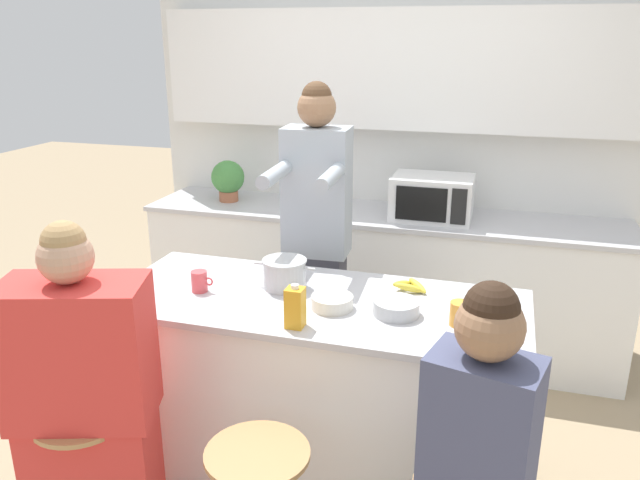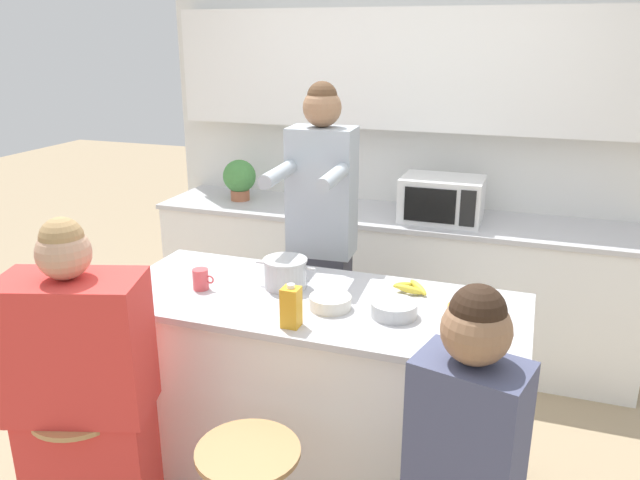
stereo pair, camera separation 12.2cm
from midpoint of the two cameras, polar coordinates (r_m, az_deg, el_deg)
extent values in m
plane|color=tan|center=(3.24, 0.67, -20.67)|extent=(16.00, 16.00, 0.00)
cube|color=silver|center=(4.30, 8.48, 8.88)|extent=(3.36, 0.06, 2.70)
cube|color=white|center=(4.14, 8.49, 15.15)|extent=(3.09, 0.16, 0.75)
cube|color=white|center=(4.22, 7.01, -3.92)|extent=(3.09, 0.59, 0.91)
cube|color=#BCBCC1|center=(4.07, 7.26, 2.19)|extent=(3.12, 0.62, 0.03)
cube|color=black|center=(3.22, 0.67, -20.25)|extent=(1.72, 0.65, 0.06)
cube|color=white|center=(2.96, 0.70, -13.42)|extent=(1.80, 0.73, 0.84)
cube|color=#BCBCC1|center=(2.76, 0.74, -5.71)|extent=(1.84, 0.77, 0.03)
cylinder|color=#B7BABC|center=(2.87, -19.17, -19.76)|extent=(0.04, 0.04, 0.60)
cylinder|color=tan|center=(2.69, -19.87, -14.51)|extent=(0.38, 0.38, 0.02)
cylinder|color=tan|center=(2.35, -5.06, -18.76)|extent=(0.38, 0.38, 0.02)
cube|color=#383842|center=(3.55, 1.17, -8.15)|extent=(0.30, 0.24, 0.91)
cube|color=#9EA8B2|center=(3.28, 1.26, 4.40)|extent=(0.35, 0.24, 0.68)
cylinder|color=#9EA8B2|center=(3.00, -2.70, 6.02)|extent=(0.09, 0.38, 0.07)
cylinder|color=#9EA8B2|center=(2.93, 2.37, 5.71)|extent=(0.09, 0.38, 0.07)
sphere|color=#936B4C|center=(3.20, 1.31, 12.01)|extent=(0.21, 0.21, 0.20)
sphere|color=#513823|center=(3.19, 1.32, 12.97)|extent=(0.16, 0.16, 0.15)
cube|color=red|center=(2.86, -18.74, -19.84)|extent=(0.54, 0.40, 0.64)
cube|color=red|center=(2.54, -20.10, -9.14)|extent=(0.59, 0.43, 0.55)
sphere|color=tan|center=(2.40, -21.07, -1.12)|extent=(0.25, 0.25, 0.20)
sphere|color=#A37F51|center=(2.39, -21.22, 0.11)|extent=(0.20, 0.20, 0.16)
cube|color=#474C6B|center=(2.06, 15.05, -16.62)|extent=(0.38, 0.29, 0.48)
sphere|color=#936B4C|center=(1.89, 15.91, -7.96)|extent=(0.25, 0.25, 0.21)
sphere|color=black|center=(1.87, 16.06, -6.38)|extent=(0.20, 0.20, 0.17)
cylinder|color=#B7BABC|center=(2.86, -1.97, -3.13)|extent=(0.19, 0.19, 0.13)
cylinder|color=#B7BABC|center=(2.83, -1.99, -1.85)|extent=(0.20, 0.20, 0.01)
cylinder|color=#B7BABC|center=(2.89, -4.23, -2.07)|extent=(0.05, 0.01, 0.01)
cylinder|color=#B7BABC|center=(2.80, 0.34, -2.65)|extent=(0.05, 0.01, 0.01)
cylinder|color=#B7BABC|center=(2.61, 8.12, -6.29)|extent=(0.19, 0.19, 0.06)
cylinder|color=silver|center=(2.65, 2.27, -5.72)|extent=(0.18, 0.18, 0.06)
cylinder|color=orange|center=(2.55, 13.81, -6.83)|extent=(0.08, 0.08, 0.10)
torus|color=orange|center=(2.54, 15.02, -6.87)|extent=(0.04, 0.01, 0.04)
cylinder|color=#DB4C51|center=(2.88, -9.67, -3.56)|extent=(0.07, 0.07, 0.10)
torus|color=#DB4C51|center=(2.86, -8.83, -3.60)|extent=(0.04, 0.01, 0.04)
ellipsoid|color=yellow|center=(2.82, 9.39, -4.49)|extent=(0.13, 0.05, 0.06)
ellipsoid|color=yellow|center=(2.86, 8.86, -4.14)|extent=(0.10, 0.13, 0.06)
ellipsoid|color=yellow|center=(2.85, 10.19, -4.29)|extent=(0.11, 0.12, 0.06)
cube|color=gold|center=(2.48, -1.25, -6.17)|extent=(0.07, 0.07, 0.16)
cylinder|color=white|center=(2.44, -1.26, -4.25)|extent=(0.03, 0.03, 0.02)
cube|color=white|center=(3.94, 11.96, 3.69)|extent=(0.49, 0.35, 0.27)
cube|color=black|center=(3.78, 10.91, 3.12)|extent=(0.31, 0.01, 0.21)
cube|color=black|center=(3.75, 14.26, 2.79)|extent=(0.09, 0.01, 0.22)
cylinder|color=#A86042|center=(4.39, -6.52, 4.12)|extent=(0.13, 0.13, 0.07)
sphere|color=#478942|center=(4.36, -6.59, 5.81)|extent=(0.23, 0.23, 0.23)
camera|label=1|loc=(0.06, -88.73, 0.42)|focal=35.00mm
camera|label=2|loc=(0.06, 91.27, -0.42)|focal=35.00mm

